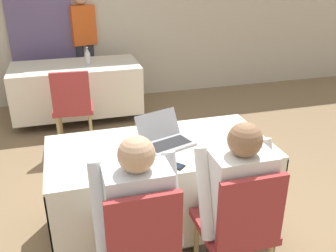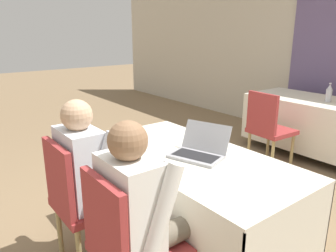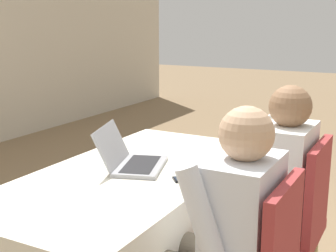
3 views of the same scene
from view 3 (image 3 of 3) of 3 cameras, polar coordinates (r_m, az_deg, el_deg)
conference_table_near at (r=2.38m, az=-4.43°, el=-9.52°), size 1.64×0.82×0.73m
laptop at (r=2.36m, az=-4.41°, el=-4.12°), size 0.43×0.40×0.21m
cell_phone at (r=2.19m, az=2.44°, el=-6.44°), size 0.14×0.15×0.01m
paper_beside_laptop at (r=2.03m, az=-11.13°, el=-8.46°), size 0.26×0.33×0.00m
chair_near_right at (r=2.41m, az=14.54°, el=-11.06°), size 0.44×0.44×0.91m
person_checkered_shirt at (r=1.83m, az=6.73°, el=-13.09°), size 0.50×0.52×1.17m
person_white_shirt at (r=2.37m, az=12.32°, el=-7.15°), size 0.50×0.52×1.17m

